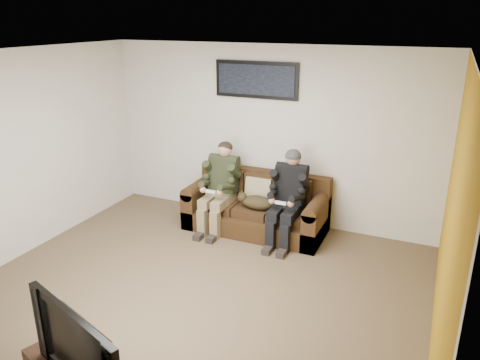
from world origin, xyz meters
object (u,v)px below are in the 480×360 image
at_px(cat, 256,202).
at_px(framed_poster, 256,80).
at_px(television, 89,344).
at_px(person_right, 288,192).
at_px(person_left, 220,182).
at_px(sofa, 257,209).

distance_m(cat, framed_poster, 1.73).
relative_size(cat, television, 0.59).
xyz_separation_m(person_right, framed_poster, (-0.71, 0.56, 1.40)).
bearing_deg(framed_poster, person_right, -38.17).
distance_m(person_left, framed_poster, 1.54).
bearing_deg(television, sofa, 112.92).
relative_size(sofa, cat, 3.04).
relative_size(person_left, framed_poster, 1.00).
xyz_separation_m(person_left, cat, (0.58, -0.04, -0.20)).
height_order(person_left, cat, person_left).
height_order(cat, television, television).
distance_m(framed_poster, television, 4.39).
bearing_deg(television, framed_poster, 115.32).
height_order(person_right, framed_poster, framed_poster).
relative_size(sofa, framed_poster, 1.60).
relative_size(person_right, cat, 1.92).
height_order(framed_poster, television, framed_poster).
height_order(sofa, person_left, person_left).
relative_size(person_right, television, 1.14).
distance_m(person_left, cat, 0.61).
distance_m(sofa, person_right, 0.67).
xyz_separation_m(sofa, person_right, (0.51, -0.17, 0.39)).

